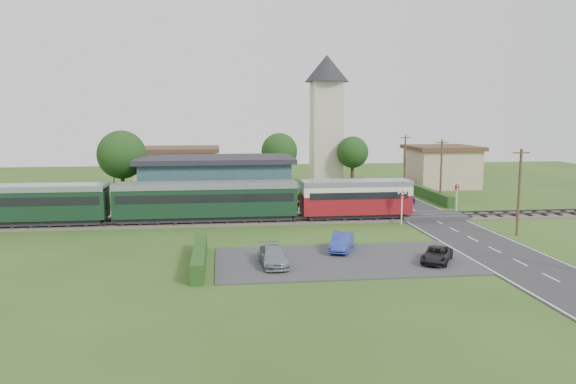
{
  "coord_description": "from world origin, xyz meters",
  "views": [
    {
      "loc": [
        -9.63,
        -47.85,
        9.8
      ],
      "look_at": [
        -3.23,
        4.0,
        2.46
      ],
      "focal_mm": 35.0,
      "sensor_mm": 36.0,
      "label": 1
    }
  ],
  "objects": [
    {
      "name": "pedestrian_near",
      "position": [
        -2.02,
        5.04,
        1.26
      ],
      "size": [
        0.69,
        0.57,
        1.61
      ],
      "primitive_type": "imported",
      "rotation": [
        0.0,
        0.0,
        2.77
      ],
      "color": "gray",
      "rests_on": "platform"
    },
    {
      "name": "crossing_deck",
      "position": [
        10.0,
        2.0,
        0.23
      ],
      "size": [
        6.2,
        3.4,
        0.45
      ],
      "primitive_type": "cube",
      "color": "#333335",
      "rests_on": "ground"
    },
    {
      "name": "house_east",
      "position": [
        20.0,
        24.0,
        2.8
      ],
      "size": [
        8.8,
        8.8,
        5.5
      ],
      "color": "tan",
      "rests_on": "ground"
    },
    {
      "name": "car_park_silver",
      "position": [
        -6.27,
        -12.79,
        0.67
      ],
      "size": [
        1.91,
        4.16,
        1.18
      ],
      "primitive_type": "imported",
      "rotation": [
        0.0,
        0.0,
        0.06
      ],
      "color": "gray",
      "rests_on": "car_park"
    },
    {
      "name": "car_park_dark",
      "position": [
        4.5,
        -13.37,
        0.58
      ],
      "size": [
        3.28,
        3.93,
        1.0
      ],
      "primitive_type": "imported",
      "rotation": [
        0.0,
        0.0,
        -0.55
      ],
      "color": "black",
      "rests_on": "car_park"
    },
    {
      "name": "station_building",
      "position": [
        -10.0,
        10.99,
        2.69
      ],
      "size": [
        16.0,
        9.0,
        5.3
      ],
      "color": "#294342",
      "rests_on": "ground"
    },
    {
      "name": "crossing_signal_far",
      "position": [
        13.6,
        4.39,
        2.14
      ],
      "size": [
        0.84,
        0.28,
        3.28
      ],
      "color": "silver",
      "rests_on": "ground"
    },
    {
      "name": "hedge_station",
      "position": [
        -10.0,
        15.5,
        0.65
      ],
      "size": [
        22.0,
        0.8,
        1.3
      ],
      "primitive_type": "cube",
      "color": "#193814",
      "rests_on": "ground"
    },
    {
      "name": "pedestrian_far",
      "position": [
        -15.44,
        4.7,
        1.25
      ],
      "size": [
        0.86,
        0.95,
        1.6
      ],
      "primitive_type": "imported",
      "rotation": [
        0.0,
        0.0,
        1.18
      ],
      "color": "gray",
      "rests_on": "platform"
    },
    {
      "name": "train",
      "position": [
        -14.0,
        2.0,
        2.18
      ],
      "size": [
        43.2,
        2.9,
        3.4
      ],
      "color": "#232328",
      "rests_on": "ground"
    },
    {
      "name": "house_west",
      "position": [
        -15.0,
        25.0,
        2.79
      ],
      "size": [
        10.8,
        8.8,
        5.5
      ],
      "color": "tan",
      "rests_on": "ground"
    },
    {
      "name": "ground",
      "position": [
        0.0,
        0.0,
        0.0
      ],
      "size": [
        120.0,
        120.0,
        0.0
      ],
      "primitive_type": "plane",
      "color": "#2D4C19"
    },
    {
      "name": "tree_c",
      "position": [
        8.0,
        25.0,
        4.65
      ],
      "size": [
        4.2,
        4.2,
        6.78
      ],
      "color": "#332316",
      "rests_on": "ground"
    },
    {
      "name": "utility_pole_d",
      "position": [
        14.2,
        22.0,
        3.63
      ],
      "size": [
        1.4,
        0.22,
        7.0
      ],
      "color": "#473321",
      "rests_on": "ground"
    },
    {
      "name": "streetlamp_east",
      "position": [
        16.0,
        27.0,
        3.04
      ],
      "size": [
        0.3,
        0.3,
        5.15
      ],
      "color": "#3F3F47",
      "rests_on": "ground"
    },
    {
      "name": "church_tower",
      "position": [
        5.0,
        28.0,
        10.23
      ],
      "size": [
        6.0,
        6.0,
        17.6
      ],
      "color": "beige",
      "rests_on": "ground"
    },
    {
      "name": "platform",
      "position": [
        -10.0,
        5.2,
        0.23
      ],
      "size": [
        30.0,
        3.0,
        0.45
      ],
      "primitive_type": "cube",
      "color": "gray",
      "rests_on": "ground"
    },
    {
      "name": "hedge_roadside",
      "position": [
        14.2,
        16.0,
        0.6
      ],
      "size": [
        0.8,
        18.0,
        1.2
      ],
      "primitive_type": "cube",
      "color": "#193814",
      "rests_on": "ground"
    },
    {
      "name": "railway_track",
      "position": [
        0.0,
        2.0,
        0.11
      ],
      "size": [
        76.0,
        3.2,
        0.49
      ],
      "color": "#4C443D",
      "rests_on": "ground"
    },
    {
      "name": "utility_pole_b",
      "position": [
        14.2,
        -6.0,
        3.63
      ],
      "size": [
        1.4,
        0.22,
        7.0
      ],
      "color": "#473321",
      "rests_on": "ground"
    },
    {
      "name": "road",
      "position": [
        10.0,
        0.0,
        0.03
      ],
      "size": [
        6.0,
        70.0,
        0.05
      ],
      "primitive_type": "cube",
      "color": "#28282B",
      "rests_on": "ground"
    },
    {
      "name": "tree_a",
      "position": [
        -20.0,
        14.0,
        5.38
      ],
      "size": [
        5.2,
        5.2,
        8.0
      ],
      "color": "#332316",
      "rests_on": "ground"
    },
    {
      "name": "car_park_blue",
      "position": [
        -1.02,
        -9.5,
        0.7
      ],
      "size": [
        2.55,
        3.95,
        1.23
      ],
      "primitive_type": "imported",
      "rotation": [
        0.0,
        0.0,
        -0.37
      ],
      "color": "#2A3BA5",
      "rests_on": "car_park"
    },
    {
      "name": "utility_pole_c",
      "position": [
        14.2,
        10.0,
        3.63
      ],
      "size": [
        1.4,
        0.22,
        7.0
      ],
      "color": "#473321",
      "rests_on": "ground"
    },
    {
      "name": "streetlamp_west",
      "position": [
        -22.0,
        20.0,
        3.04
      ],
      "size": [
        0.3,
        0.3,
        5.15
      ],
      "color": "#3F3F47",
      "rests_on": "ground"
    },
    {
      "name": "crossing_signal_near",
      "position": [
        6.4,
        -0.41,
        2.14
      ],
      "size": [
        0.84,
        0.28,
        3.28
      ],
      "color": "silver",
      "rests_on": "ground"
    },
    {
      "name": "hedge_carpark",
      "position": [
        -11.0,
        -12.0,
        0.6
      ],
      "size": [
        0.8,
        9.0,
        1.2
      ],
      "primitive_type": "cube",
      "color": "#193814",
      "rests_on": "ground"
    },
    {
      "name": "car_on_road",
      "position": [
        9.67,
        10.14,
        0.68
      ],
      "size": [
        3.99,
        2.83,
        1.26
      ],
      "primitive_type": "imported",
      "rotation": [
        0.0,
        0.0,
        1.97
      ],
      "color": "#1E2699",
      "rests_on": "road"
    },
    {
      "name": "equipment_hut",
      "position": [
        -18.0,
        5.2,
        1.75
      ],
      "size": [
        2.3,
        2.3,
        2.55
      ],
      "color": "beige",
      "rests_on": "platform"
    },
    {
      "name": "tree_b",
      "position": [
        -2.0,
        23.0,
        5.02
      ],
      "size": [
        4.6,
        4.6,
        7.34
      ],
      "color": "#332316",
      "rests_on": "ground"
    },
    {
      "name": "car_park",
      "position": [
        -1.5,
        -12.0,
        0.04
      ],
      "size": [
        17.0,
        9.0,
        0.08
      ],
      "primitive_type": "cube",
      "color": "#333335",
      "rests_on": "ground"
    }
  ]
}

